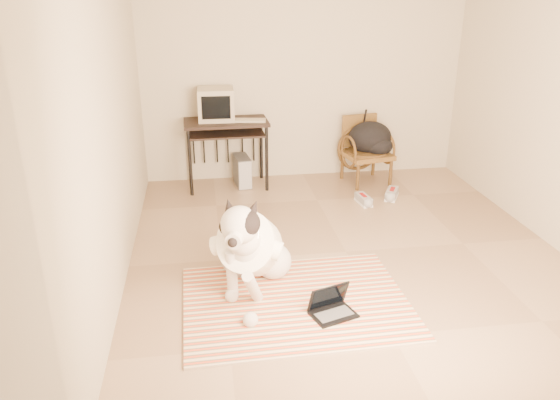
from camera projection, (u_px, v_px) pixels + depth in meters
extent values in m
plane|color=#9A7C5E|center=(346.00, 252.00, 5.15)|extent=(4.50, 4.50, 0.00)
plane|color=beige|center=(304.00, 71.00, 6.71)|extent=(4.50, 0.00, 4.50)
plane|color=beige|center=(480.00, 215.00, 2.58)|extent=(4.50, 0.00, 4.50)
plane|color=beige|center=(111.00, 119.00, 4.38)|extent=(0.00, 4.50, 4.50)
cube|color=#D94D2C|center=(311.00, 344.00, 3.83)|extent=(1.77, 0.30, 0.02)
cube|color=#406D2E|center=(303.00, 322.00, 4.08)|extent=(1.77, 0.30, 0.02)
cube|color=#7F4A8E|center=(296.00, 302.00, 4.33)|extent=(1.77, 0.30, 0.02)
cube|color=gold|center=(290.00, 285.00, 4.57)|extent=(1.77, 0.30, 0.02)
cube|color=beige|center=(284.00, 269.00, 4.82)|extent=(1.77, 0.30, 0.02)
sphere|color=silver|center=(239.00, 258.00, 4.70)|extent=(0.31, 0.31, 0.31)
sphere|color=silver|center=(273.00, 261.00, 4.65)|extent=(0.31, 0.31, 0.31)
ellipsoid|color=silver|center=(256.00, 258.00, 4.66)|extent=(0.39, 0.35, 0.32)
ellipsoid|color=silver|center=(250.00, 245.00, 4.40)|extent=(0.60, 0.80, 0.68)
cylinder|color=white|center=(250.00, 244.00, 4.42)|extent=(0.63, 0.72, 0.62)
sphere|color=silver|center=(244.00, 239.00, 4.17)|extent=(0.26, 0.26, 0.26)
sphere|color=silver|center=(240.00, 225.00, 4.01)|extent=(0.29, 0.29, 0.29)
ellipsoid|color=black|center=(245.00, 223.00, 4.00)|extent=(0.22, 0.25, 0.21)
cylinder|color=silver|center=(235.00, 238.00, 3.92)|extent=(0.16, 0.18, 0.12)
sphere|color=black|center=(233.00, 243.00, 3.84)|extent=(0.07, 0.07, 0.07)
cone|color=black|center=(229.00, 207.00, 4.04)|extent=(0.15, 0.17, 0.18)
cone|color=black|center=(254.00, 209.00, 4.01)|extent=(0.16, 0.16, 0.18)
torus|color=white|center=(243.00, 234.00, 4.13)|extent=(0.28, 0.21, 0.23)
cylinder|color=silver|center=(232.00, 274.00, 4.29)|extent=(0.12, 0.15, 0.43)
cylinder|color=silver|center=(253.00, 288.00, 4.15)|extent=(0.21, 0.39, 0.44)
sphere|color=silver|center=(232.00, 296.00, 4.33)|extent=(0.11, 0.11, 0.11)
sphere|color=silver|center=(250.00, 320.00, 4.02)|extent=(0.12, 0.12, 0.12)
cone|color=black|center=(261.00, 256.00, 4.96)|extent=(0.09, 0.43, 0.11)
cube|color=black|center=(333.00, 314.00, 4.13)|extent=(0.38, 0.32, 0.02)
cube|color=#4C4C4E|center=(334.00, 314.00, 4.12)|extent=(0.31, 0.22, 0.00)
cube|color=black|center=(328.00, 296.00, 4.16)|extent=(0.34, 0.18, 0.21)
cube|color=black|center=(329.00, 297.00, 4.15)|extent=(0.29, 0.15, 0.19)
cube|color=black|center=(226.00, 122.00, 6.50)|extent=(1.01, 0.58, 0.03)
cube|color=black|center=(227.00, 134.00, 6.50)|extent=(0.90, 0.47, 0.02)
cylinder|color=black|center=(190.00, 163.00, 6.37)|extent=(0.04, 0.04, 0.80)
cylinder|color=black|center=(189.00, 152.00, 6.79)|extent=(0.04, 0.04, 0.80)
cylinder|color=black|center=(267.00, 159.00, 6.51)|extent=(0.04, 0.04, 0.80)
cylinder|color=black|center=(261.00, 148.00, 6.94)|extent=(0.04, 0.04, 0.80)
cube|color=#B0A48A|center=(216.00, 104.00, 6.48)|extent=(0.43, 0.41, 0.38)
cube|color=black|center=(216.00, 108.00, 6.29)|extent=(0.33, 0.02, 0.27)
cube|color=#B0A48A|center=(249.00, 120.00, 6.46)|extent=(0.42, 0.21, 0.03)
cube|color=#4C4C4E|center=(242.00, 171.00, 6.78)|extent=(0.21, 0.40, 0.37)
cube|color=#AFAFB4|center=(245.00, 176.00, 6.60)|extent=(0.16, 0.03, 0.35)
cube|color=brown|center=(367.00, 155.00, 6.79)|extent=(0.63, 0.61, 0.06)
cylinder|color=#3A250F|center=(367.00, 152.00, 6.78)|extent=(0.50, 0.50, 0.04)
cube|color=brown|center=(359.00, 130.00, 6.91)|extent=(0.47, 0.12, 0.41)
cylinder|color=#3A250F|center=(358.00, 177.00, 6.60)|extent=(0.04, 0.04, 0.34)
cylinder|color=#3A250F|center=(342.00, 166.00, 7.00)|extent=(0.04, 0.04, 0.34)
cylinder|color=#3A250F|center=(391.00, 173.00, 6.74)|extent=(0.04, 0.04, 0.34)
cylinder|color=#3A250F|center=(373.00, 163.00, 7.13)|extent=(0.04, 0.04, 0.34)
ellipsoid|color=black|center=(370.00, 137.00, 6.75)|extent=(0.54, 0.45, 0.40)
ellipsoid|color=black|center=(379.00, 146.00, 6.69)|extent=(0.34, 0.27, 0.23)
cube|color=white|center=(363.00, 202.00, 6.26)|extent=(0.15, 0.30, 0.03)
cube|color=gray|center=(364.00, 199.00, 6.25)|extent=(0.15, 0.29, 0.09)
cube|color=maroon|center=(364.00, 196.00, 6.23)|extent=(0.07, 0.15, 0.02)
cube|color=white|center=(392.00, 197.00, 6.42)|extent=(0.25, 0.33, 0.03)
cube|color=gray|center=(392.00, 193.00, 6.41)|extent=(0.24, 0.31, 0.10)
cube|color=maroon|center=(392.00, 190.00, 6.39)|extent=(0.12, 0.16, 0.02)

